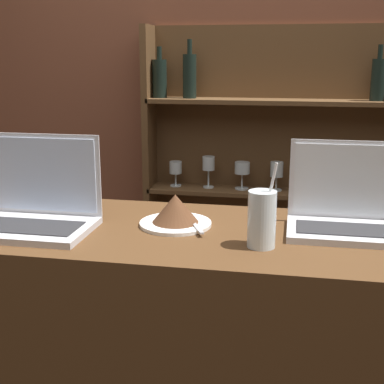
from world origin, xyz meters
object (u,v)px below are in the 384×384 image
(laptop_far, at_px, (349,211))
(water_glass, at_px, (262,219))
(cake_plate, at_px, (176,212))
(laptop_near, at_px, (36,208))

(laptop_far, bearing_deg, water_glass, -142.70)
(cake_plate, bearing_deg, laptop_far, 5.02)
(laptop_far, xyz_separation_m, water_glass, (-0.22, -0.17, 0.02))
(cake_plate, distance_m, water_glass, 0.28)
(laptop_far, distance_m, cake_plate, 0.47)
(laptop_near, bearing_deg, laptop_far, 8.68)
(laptop_near, height_order, cake_plate, laptop_near)
(laptop_far, distance_m, water_glass, 0.28)
(laptop_far, height_order, cake_plate, laptop_far)
(laptop_near, xyz_separation_m, water_glass, (0.62, -0.04, 0.02))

